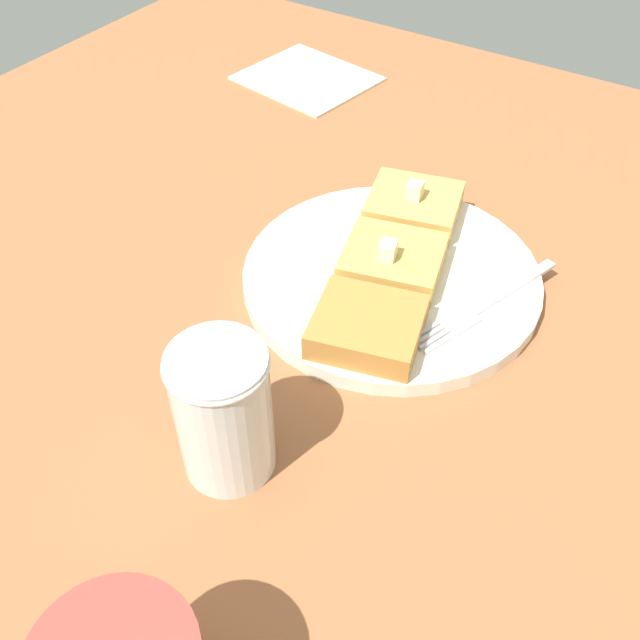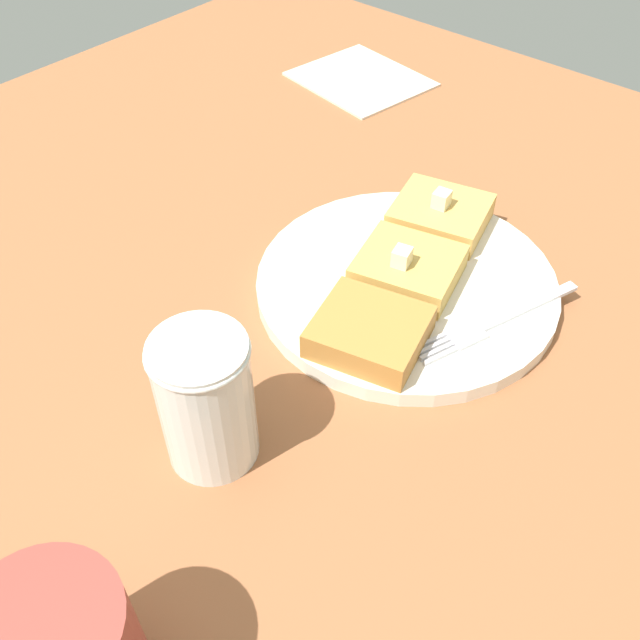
# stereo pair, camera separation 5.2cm
# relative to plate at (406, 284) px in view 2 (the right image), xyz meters

# --- Properties ---
(table_surface) EXTENTS (0.98, 0.98, 0.03)m
(table_surface) POSITION_rel_plate_xyz_m (0.01, -0.11, -0.02)
(table_surface) COLOR #955935
(table_surface) RESTS_ON ground
(plate) EXTENTS (0.26, 0.26, 0.01)m
(plate) POSITION_rel_plate_xyz_m (0.00, 0.00, 0.00)
(plate) COLOR silver
(plate) RESTS_ON table_surface
(toast_slice_left) EXTENTS (0.09, 0.10, 0.02)m
(toast_slice_left) POSITION_rel_plate_xyz_m (-0.08, -0.02, 0.02)
(toast_slice_left) COLOR tan
(toast_slice_left) RESTS_ON plate
(toast_slice_middle) EXTENTS (0.09, 0.10, 0.02)m
(toast_slice_middle) POSITION_rel_plate_xyz_m (0.00, 0.00, 0.02)
(toast_slice_middle) COLOR gold
(toast_slice_middle) RESTS_ON plate
(toast_slice_right) EXTENTS (0.09, 0.10, 0.02)m
(toast_slice_right) POSITION_rel_plate_xyz_m (0.08, 0.02, 0.02)
(toast_slice_right) COLOR #B27836
(toast_slice_right) RESTS_ON plate
(butter_pat_primary) EXTENTS (0.02, 0.02, 0.02)m
(butter_pat_primary) POSITION_rel_plate_xyz_m (-0.08, -0.02, 0.04)
(butter_pat_primary) COLOR beige
(butter_pat_primary) RESTS_ON toast_slice_left
(butter_pat_secondary) EXTENTS (0.02, 0.02, 0.02)m
(butter_pat_secondary) POSITION_rel_plate_xyz_m (0.01, 0.00, 0.04)
(butter_pat_secondary) COLOR beige
(butter_pat_secondary) RESTS_ON toast_slice_middle
(fork) EXTENTS (0.16, 0.07, 0.00)m
(fork) POSITION_rel_plate_xyz_m (0.00, 0.08, 0.01)
(fork) COLOR silver
(fork) RESTS_ON plate
(syrup_jar) EXTENTS (0.07, 0.07, 0.10)m
(syrup_jar) POSITION_rel_plate_xyz_m (0.22, -0.00, 0.04)
(syrup_jar) COLOR #4B1A0A
(syrup_jar) RESTS_ON table_surface
(napkin) EXTENTS (0.15, 0.17, 0.00)m
(napkin) POSITION_rel_plate_xyz_m (-0.28, -0.27, -0.01)
(napkin) COLOR beige
(napkin) RESTS_ON table_surface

